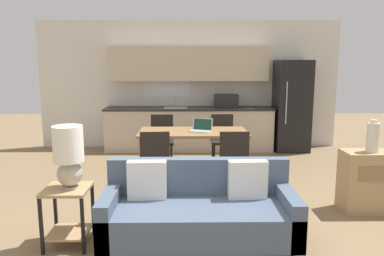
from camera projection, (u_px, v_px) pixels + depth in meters
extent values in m
plane|color=#7F6647|center=(192.00, 247.00, 3.74)|extent=(20.00, 20.00, 0.00)
cube|color=silver|center=(189.00, 85.00, 8.07)|extent=(6.40, 0.06, 2.70)
cube|color=white|center=(167.00, 73.00, 7.98)|extent=(0.98, 0.01, 1.03)
cube|color=beige|center=(189.00, 130.00, 7.89)|extent=(3.46, 0.62, 0.86)
cube|color=#232326|center=(189.00, 108.00, 7.81)|extent=(3.49, 0.65, 0.04)
cube|color=#B2B5B7|center=(176.00, 108.00, 7.75)|extent=(0.48, 0.36, 0.01)
cylinder|color=#B7BABC|center=(176.00, 101.00, 7.90)|extent=(0.02, 0.02, 0.24)
cube|color=beige|center=(189.00, 64.00, 7.79)|extent=(3.29, 0.34, 0.70)
cube|color=black|center=(226.00, 101.00, 7.74)|extent=(0.48, 0.36, 0.28)
cube|color=black|center=(291.00, 106.00, 7.78)|extent=(0.68, 0.68, 1.88)
cylinder|color=silver|center=(286.00, 103.00, 7.40)|extent=(0.02, 0.02, 0.85)
cube|color=olive|center=(193.00, 132.00, 5.88)|extent=(1.69, 0.84, 0.04)
cylinder|color=olive|center=(141.00, 162.00, 5.58)|extent=(0.05, 0.05, 0.72)
cylinder|color=olive|center=(246.00, 161.00, 5.60)|extent=(0.05, 0.05, 0.72)
cylinder|color=olive|center=(146.00, 151.00, 6.29)|extent=(0.05, 0.05, 0.72)
cylinder|color=olive|center=(239.00, 150.00, 6.31)|extent=(0.05, 0.05, 0.72)
cylinder|color=#3D2D1E|center=(292.00, 256.00, 3.46)|extent=(0.05, 0.05, 0.10)
cylinder|color=#3D2D1E|center=(120.00, 227.00, 4.07)|extent=(0.05, 0.05, 0.10)
cylinder|color=#3D2D1E|center=(276.00, 227.00, 4.09)|extent=(0.05, 0.05, 0.10)
cube|color=#47566B|center=(199.00, 221.00, 3.73)|extent=(1.91, 0.80, 0.32)
cube|color=#47566B|center=(198.00, 191.00, 4.02)|extent=(1.91, 0.14, 0.72)
cube|color=#47566B|center=(110.00, 215.00, 3.70)|extent=(0.14, 0.80, 0.46)
cube|color=#47566B|center=(288.00, 214.00, 3.73)|extent=(0.14, 0.80, 0.46)
cube|color=silver|center=(147.00, 180.00, 3.86)|extent=(0.40, 0.13, 0.40)
cube|color=silver|center=(248.00, 180.00, 3.87)|extent=(0.41, 0.14, 0.40)
cube|color=tan|center=(67.00, 189.00, 3.70)|extent=(0.43, 0.43, 0.03)
cube|color=tan|center=(69.00, 232.00, 3.78)|extent=(0.39, 0.39, 0.02)
cube|color=black|center=(41.00, 226.00, 3.55)|extent=(0.03, 0.03, 0.57)
cube|color=black|center=(83.00, 226.00, 3.56)|extent=(0.03, 0.03, 0.57)
cube|color=black|center=(56.00, 210.00, 3.94)|extent=(0.03, 0.03, 0.57)
cube|color=black|center=(93.00, 210.00, 3.95)|extent=(0.03, 0.03, 0.57)
cylinder|color=#B2A893|center=(71.00, 187.00, 3.70)|extent=(0.16, 0.16, 0.02)
sphere|color=#B2A893|center=(70.00, 174.00, 3.68)|extent=(0.25, 0.25, 0.25)
cylinder|color=white|center=(68.00, 144.00, 3.62)|extent=(0.29, 0.29, 0.35)
cylinder|color=beige|center=(373.00, 138.00, 4.49)|extent=(0.15, 0.15, 0.35)
cylinder|color=beige|center=(374.00, 121.00, 4.46)|extent=(0.08, 0.08, 0.04)
cube|color=black|center=(232.00, 161.00, 5.28)|extent=(0.42, 0.42, 0.04)
cube|color=black|center=(234.00, 148.00, 5.04)|extent=(0.40, 0.03, 0.44)
cylinder|color=black|center=(242.00, 174.00, 5.49)|extent=(0.03, 0.03, 0.43)
cylinder|color=black|center=(219.00, 174.00, 5.48)|extent=(0.03, 0.03, 0.43)
cylinder|color=black|center=(246.00, 181.00, 5.15)|extent=(0.03, 0.03, 0.43)
cylinder|color=black|center=(221.00, 181.00, 5.15)|extent=(0.03, 0.03, 0.43)
cube|color=black|center=(223.00, 142.00, 6.61)|extent=(0.43, 0.43, 0.04)
cube|color=black|center=(222.00, 126.00, 6.76)|extent=(0.40, 0.04, 0.44)
cylinder|color=black|center=(214.00, 157.00, 6.48)|extent=(0.03, 0.03, 0.43)
cylinder|color=black|center=(234.00, 157.00, 6.49)|extent=(0.03, 0.03, 0.43)
cylinder|color=black|center=(213.00, 152.00, 6.81)|extent=(0.03, 0.03, 0.43)
cylinder|color=black|center=(231.00, 152.00, 6.83)|extent=(0.03, 0.03, 0.43)
cube|color=black|center=(162.00, 142.00, 6.58)|extent=(0.43, 0.43, 0.04)
cube|color=black|center=(162.00, 127.00, 6.73)|extent=(0.40, 0.04, 0.44)
cylinder|color=black|center=(152.00, 157.00, 6.44)|extent=(0.03, 0.03, 0.43)
cylinder|color=black|center=(171.00, 157.00, 6.46)|extent=(0.03, 0.03, 0.43)
cylinder|color=black|center=(153.00, 153.00, 6.78)|extent=(0.03, 0.03, 0.43)
cylinder|color=black|center=(172.00, 153.00, 6.79)|extent=(0.03, 0.03, 0.43)
cube|color=black|center=(156.00, 162.00, 5.27)|extent=(0.44, 0.44, 0.04)
cube|color=black|center=(155.00, 148.00, 5.04)|extent=(0.40, 0.05, 0.44)
cylinder|color=black|center=(168.00, 174.00, 5.49)|extent=(0.03, 0.03, 0.43)
cylinder|color=black|center=(144.00, 174.00, 5.46)|extent=(0.03, 0.03, 0.43)
cylinder|color=black|center=(168.00, 181.00, 5.15)|extent=(0.03, 0.03, 0.43)
cylinder|color=black|center=(143.00, 181.00, 5.13)|extent=(0.03, 0.03, 0.43)
cube|color=#B7BABC|center=(200.00, 131.00, 5.82)|extent=(0.38, 0.32, 0.02)
cube|color=#B7BABC|center=(203.00, 124.00, 5.91)|extent=(0.32, 0.17, 0.20)
cube|color=#143828|center=(203.00, 124.00, 5.90)|extent=(0.28, 0.14, 0.17)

